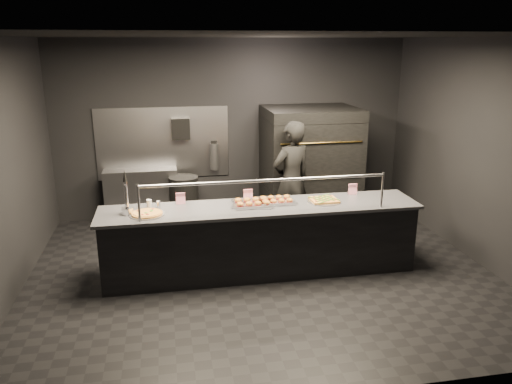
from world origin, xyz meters
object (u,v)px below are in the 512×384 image
(fire_extinguisher, at_px, (214,156))
(square_pizza, at_px, (324,200))
(worker, at_px, (291,181))
(prep_shelf, at_px, (142,195))
(service_counter, at_px, (261,239))
(round_pizza, at_px, (147,214))
(beer_tap, at_px, (127,202))
(slider_tray_b, at_px, (276,200))
(pizza_oven, at_px, (310,164))
(towel_dispenser, at_px, (181,129))
(trash_bin, at_px, (184,200))
(slider_tray_a, at_px, (252,203))

(fire_extinguisher, relative_size, square_pizza, 1.16)
(square_pizza, relative_size, worker, 0.24)
(fire_extinguisher, bearing_deg, prep_shelf, -176.34)
(service_counter, xyz_separation_m, round_pizza, (-1.42, -0.08, 0.47))
(round_pizza, bearing_deg, service_counter, 3.30)
(beer_tap, xyz_separation_m, slider_tray_b, (1.88, 0.12, -0.13))
(prep_shelf, bearing_deg, slider_tray_b, -50.41)
(pizza_oven, xyz_separation_m, round_pizza, (-2.62, -1.98, -0.03))
(prep_shelf, bearing_deg, worker, -27.37)
(slider_tray_b, bearing_deg, prep_shelf, 129.59)
(fire_extinguisher, distance_m, slider_tray_b, 2.36)
(towel_dispenser, bearing_deg, fire_extinguisher, 1.04)
(beer_tap, bearing_deg, fire_extinguisher, 61.50)
(square_pizza, height_order, trash_bin, square_pizza)
(slider_tray_b, bearing_deg, worker, 65.71)
(slider_tray_a, bearing_deg, beer_tap, -177.50)
(beer_tap, bearing_deg, trash_bin, 69.87)
(service_counter, distance_m, trash_bin, 2.25)
(towel_dispenser, bearing_deg, slider_tray_b, -63.70)
(square_pizza, distance_m, worker, 1.11)
(pizza_oven, bearing_deg, towel_dispenser, 166.86)
(towel_dispenser, height_order, beer_tap, towel_dispenser)
(pizza_oven, xyz_separation_m, beer_tap, (-2.86, -1.91, 0.11))
(round_pizza, distance_m, slider_tray_b, 1.66)
(pizza_oven, relative_size, towel_dispenser, 5.46)
(service_counter, distance_m, pizza_oven, 2.30)
(worker, bearing_deg, slider_tray_a, 30.62)
(slider_tray_b, bearing_deg, pizza_oven, 61.40)
(towel_dispenser, bearing_deg, round_pizza, -101.95)
(square_pizza, height_order, worker, worker)
(fire_extinguisher, height_order, beer_tap, beer_tap)
(round_pizza, distance_m, slider_tray_a, 1.33)
(towel_dispenser, bearing_deg, trash_bin, -90.00)
(prep_shelf, bearing_deg, square_pizza, -42.97)
(beer_tap, relative_size, slider_tray_a, 0.96)
(trash_bin, bearing_deg, beer_tap, -110.13)
(prep_shelf, bearing_deg, slider_tray_a, -56.45)
(prep_shelf, bearing_deg, fire_extinguisher, 3.66)
(round_pizza, bearing_deg, worker, 30.00)
(prep_shelf, height_order, trash_bin, prep_shelf)
(towel_dispenser, relative_size, round_pizza, 0.81)
(fire_extinguisher, bearing_deg, service_counter, -81.70)
(prep_shelf, distance_m, slider_tray_a, 2.76)
(worker, bearing_deg, towel_dispenser, -61.52)
(beer_tap, distance_m, slider_tray_b, 1.89)
(slider_tray_a, distance_m, trash_bin, 2.22)
(prep_shelf, xyz_separation_m, worker, (2.29, -1.18, 0.46))
(fire_extinguisher, xyz_separation_m, round_pizza, (-1.07, -2.48, -0.12))
(worker, bearing_deg, beer_tap, 2.81)
(towel_dispenser, relative_size, fire_extinguisher, 0.69)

